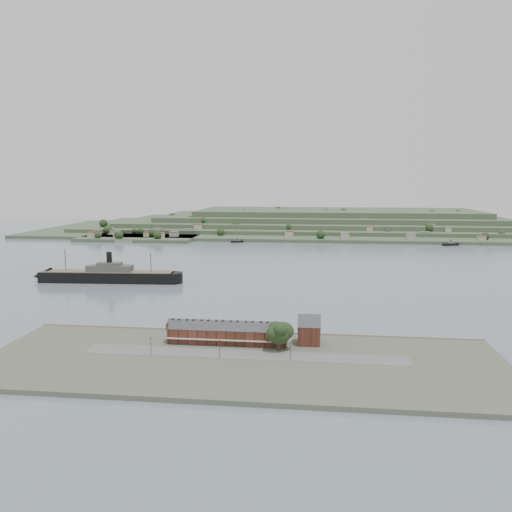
# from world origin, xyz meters

# --- Properties ---
(ground) EXTENTS (1400.00, 1400.00, 0.00)m
(ground) POSITION_xyz_m (0.00, 0.00, 0.00)
(ground) COLOR slate
(ground) RESTS_ON ground
(near_shore) EXTENTS (220.00, 80.00, 2.60)m
(near_shore) POSITION_xyz_m (0.00, -186.75, 1.01)
(near_shore) COLOR #4C5142
(near_shore) RESTS_ON ground
(terrace_row) EXTENTS (55.60, 9.80, 11.07)m
(terrace_row) POSITION_xyz_m (-10.00, -168.02, 6.84)
(terrace_row) COLOR #432418
(terrace_row) RESTS_ON ground
(gabled_building) EXTENTS (10.40, 10.18, 14.09)m
(gabled_building) POSITION_xyz_m (27.50, -164.00, 8.19)
(gabled_building) COLOR #432418
(gabled_building) RESTS_ON ground
(far_peninsula) EXTENTS (760.00, 309.00, 30.00)m
(far_peninsula) POSITION_xyz_m (27.91, 393.10, 11.88)
(far_peninsula) COLOR #3B5136
(far_peninsula) RESTS_ON ground
(steamship) EXTENTS (116.17, 19.64, 27.85)m
(steamship) POSITION_xyz_m (-129.32, -30.54, 5.14)
(steamship) COLOR black
(steamship) RESTS_ON ground
(tugboat) EXTENTS (14.03, 5.35, 6.16)m
(tugboat) POSITION_xyz_m (-88.18, -19.92, 1.50)
(tugboat) COLOR black
(tugboat) RESTS_ON ground
(ferry_west) EXTENTS (16.12, 8.75, 5.83)m
(ferry_west) POSITION_xyz_m (-66.34, 225.00, 1.40)
(ferry_west) COLOR black
(ferry_west) RESTS_ON ground
(ferry_east) EXTENTS (19.95, 11.91, 7.24)m
(ferry_east) POSITION_xyz_m (191.36, 225.00, 1.74)
(ferry_east) COLOR black
(ferry_east) RESTS_ON ground
(fig_tree) EXTENTS (12.13, 10.50, 13.53)m
(fig_tree) POSITION_xyz_m (14.75, -175.44, 10.26)
(fig_tree) COLOR #3C2A1B
(fig_tree) RESTS_ON ground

